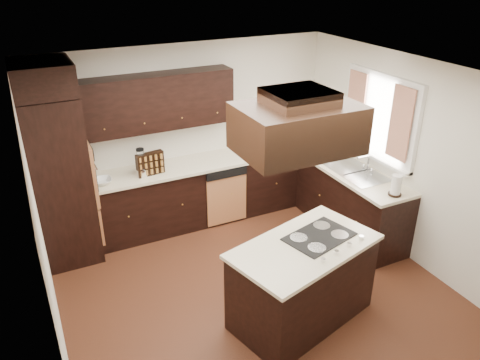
# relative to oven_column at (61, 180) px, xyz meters

# --- Properties ---
(floor) EXTENTS (4.20, 4.20, 0.02)m
(floor) POSITION_rel_oven_column_xyz_m (1.78, -1.71, -1.07)
(floor) COLOR brown
(floor) RESTS_ON ground
(ceiling) EXTENTS (4.20, 4.20, 0.02)m
(ceiling) POSITION_rel_oven_column_xyz_m (1.78, -1.71, 1.45)
(ceiling) COLOR silver
(ceiling) RESTS_ON ground
(wall_back) EXTENTS (4.20, 0.02, 2.50)m
(wall_back) POSITION_rel_oven_column_xyz_m (1.78, 0.40, 0.19)
(wall_back) COLOR silver
(wall_back) RESTS_ON ground
(wall_front) EXTENTS (4.20, 0.02, 2.50)m
(wall_front) POSITION_rel_oven_column_xyz_m (1.78, -3.81, 0.19)
(wall_front) COLOR silver
(wall_front) RESTS_ON ground
(wall_left) EXTENTS (0.02, 4.20, 2.50)m
(wall_left) POSITION_rel_oven_column_xyz_m (-0.33, -1.71, 0.19)
(wall_left) COLOR silver
(wall_left) RESTS_ON ground
(wall_right) EXTENTS (0.02, 4.20, 2.50)m
(wall_right) POSITION_rel_oven_column_xyz_m (3.88, -1.71, 0.19)
(wall_right) COLOR silver
(wall_right) RESTS_ON ground
(oven_column) EXTENTS (0.65, 0.75, 2.12)m
(oven_column) POSITION_rel_oven_column_xyz_m (0.00, 0.00, 0.00)
(oven_column) COLOR black
(oven_column) RESTS_ON floor
(wall_oven_face) EXTENTS (0.05, 0.62, 0.78)m
(wall_oven_face) POSITION_rel_oven_column_xyz_m (0.35, 0.00, 0.06)
(wall_oven_face) COLOR #BD7949
(wall_oven_face) RESTS_ON oven_column
(base_cabinets_back) EXTENTS (2.93, 0.60, 0.88)m
(base_cabinets_back) POSITION_rel_oven_column_xyz_m (1.81, 0.09, -0.62)
(base_cabinets_back) COLOR black
(base_cabinets_back) RESTS_ON floor
(base_cabinets_right) EXTENTS (0.60, 2.40, 0.88)m
(base_cabinets_right) POSITION_rel_oven_column_xyz_m (3.58, -0.80, -0.62)
(base_cabinets_right) COLOR black
(base_cabinets_right) RESTS_ON floor
(countertop_back) EXTENTS (2.93, 0.63, 0.04)m
(countertop_back) POSITION_rel_oven_column_xyz_m (1.81, 0.08, -0.16)
(countertop_back) COLOR beige
(countertop_back) RESTS_ON base_cabinets_back
(countertop_right) EXTENTS (0.63, 2.40, 0.04)m
(countertop_right) POSITION_rel_oven_column_xyz_m (3.56, -0.80, -0.16)
(countertop_right) COLOR beige
(countertop_right) RESTS_ON base_cabinets_right
(upper_cabinets) EXTENTS (2.00, 0.34, 0.72)m
(upper_cabinets) POSITION_rel_oven_column_xyz_m (1.34, 0.23, 0.75)
(upper_cabinets) COLOR black
(upper_cabinets) RESTS_ON wall_back
(dishwasher_front) EXTENTS (0.60, 0.05, 0.72)m
(dishwasher_front) POSITION_rel_oven_column_xyz_m (2.10, -0.20, -0.66)
(dishwasher_front) COLOR #BD7949
(dishwasher_front) RESTS_ON floor
(window_frame) EXTENTS (0.06, 1.32, 1.12)m
(window_frame) POSITION_rel_oven_column_xyz_m (3.85, -1.16, 0.59)
(window_frame) COLOR white
(window_frame) RESTS_ON wall_right
(window_pane) EXTENTS (0.00, 1.20, 1.00)m
(window_pane) POSITION_rel_oven_column_xyz_m (3.87, -1.16, 0.59)
(window_pane) COLOR white
(window_pane) RESTS_ON wall_right
(curtain_left) EXTENTS (0.02, 0.34, 0.90)m
(curtain_left) POSITION_rel_oven_column_xyz_m (3.79, -1.57, 0.64)
(curtain_left) COLOR beige
(curtain_left) RESTS_ON wall_right
(curtain_right) EXTENTS (0.02, 0.34, 0.90)m
(curtain_right) POSITION_rel_oven_column_xyz_m (3.79, -0.74, 0.64)
(curtain_right) COLOR beige
(curtain_right) RESTS_ON wall_right
(sink_rim) EXTENTS (0.52, 0.84, 0.01)m
(sink_rim) POSITION_rel_oven_column_xyz_m (3.58, -1.16, -0.14)
(sink_rim) COLOR silver
(sink_rim) RESTS_ON countertop_right
(island) EXTENTS (1.61, 1.14, 0.88)m
(island) POSITION_rel_oven_column_xyz_m (2.02, -2.30, -0.62)
(island) COLOR black
(island) RESTS_ON floor
(island_top) EXTENTS (1.67, 1.21, 0.04)m
(island_top) POSITION_rel_oven_column_xyz_m (2.02, -2.30, -0.16)
(island_top) COLOR beige
(island_top) RESTS_ON island
(cooktop) EXTENTS (0.78, 0.62, 0.01)m
(cooktop) POSITION_rel_oven_column_xyz_m (2.23, -2.24, -0.13)
(cooktop) COLOR black
(cooktop) RESTS_ON island_top
(range_hood) EXTENTS (1.05, 0.72, 0.42)m
(range_hood) POSITION_rel_oven_column_xyz_m (1.88, -2.25, 1.10)
(range_hood) COLOR black
(range_hood) RESTS_ON ceiling
(hood_duct) EXTENTS (0.55, 0.50, 0.13)m
(hood_duct) POSITION_rel_oven_column_xyz_m (1.88, -2.25, 1.38)
(hood_duct) COLOR black
(hood_duct) RESTS_ON ceiling
(blender_base) EXTENTS (0.15, 0.15, 0.10)m
(blender_base) POSITION_rel_oven_column_xyz_m (0.99, -0.01, -0.09)
(blender_base) COLOR silver
(blender_base) RESTS_ON countertop_back
(blender_pitcher) EXTENTS (0.13, 0.13, 0.26)m
(blender_pitcher) POSITION_rel_oven_column_xyz_m (0.99, -0.01, 0.09)
(blender_pitcher) COLOR silver
(blender_pitcher) RESTS_ON blender_base
(spice_rack) EXTENTS (0.37, 0.15, 0.30)m
(spice_rack) POSITION_rel_oven_column_xyz_m (1.11, -0.01, 0.01)
(spice_rack) COLOR black
(spice_rack) RESTS_ON countertop_back
(mixing_bowl) EXTENTS (0.27, 0.27, 0.06)m
(mixing_bowl) POSITION_rel_oven_column_xyz_m (0.47, -0.01, -0.11)
(mixing_bowl) COLOR white
(mixing_bowl) RESTS_ON countertop_back
(soap_bottle) EXTENTS (0.08, 0.09, 0.17)m
(soap_bottle) POSITION_rel_oven_column_xyz_m (3.58, -0.56, -0.05)
(soap_bottle) COLOR white
(soap_bottle) RESTS_ON countertop_right
(paper_towel) EXTENTS (0.13, 0.13, 0.26)m
(paper_towel) POSITION_rel_oven_column_xyz_m (3.57, -1.87, -0.01)
(paper_towel) COLOR white
(paper_towel) RESTS_ON countertop_right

